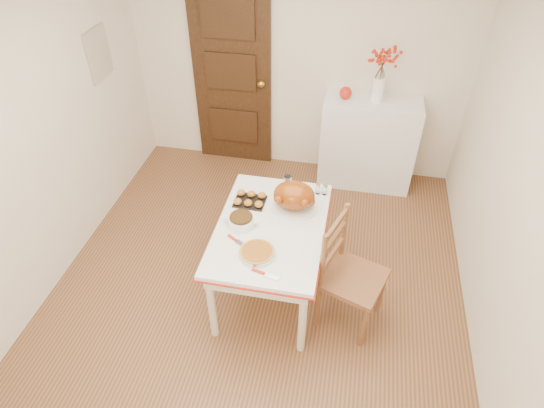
% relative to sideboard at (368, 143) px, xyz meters
% --- Properties ---
extents(floor, '(3.50, 4.00, 0.00)m').
position_rel_sideboard_xyz_m(floor, '(-0.82, -1.78, -0.49)').
color(floor, '#4F351B').
rests_on(floor, ground).
extents(wall_back, '(3.50, 0.00, 2.50)m').
position_rel_sideboard_xyz_m(wall_back, '(-0.82, 0.22, 0.76)').
color(wall_back, beige).
rests_on(wall_back, ground).
extents(wall_left, '(0.00, 4.00, 2.50)m').
position_rel_sideboard_xyz_m(wall_left, '(-2.57, -1.78, 0.76)').
color(wall_left, beige).
rests_on(wall_left, ground).
extents(wall_right, '(0.00, 4.00, 2.50)m').
position_rel_sideboard_xyz_m(wall_right, '(0.93, -1.78, 0.76)').
color(wall_right, beige).
rests_on(wall_right, ground).
extents(door_back, '(0.85, 0.06, 2.06)m').
position_rel_sideboard_xyz_m(door_back, '(-1.52, 0.19, 0.54)').
color(door_back, black).
rests_on(door_back, ground).
extents(photo_board, '(0.03, 0.35, 0.45)m').
position_rel_sideboard_xyz_m(photo_board, '(-2.55, -0.58, 1.01)').
color(photo_board, beige).
rests_on(photo_board, ground).
extents(sideboard, '(0.98, 0.44, 0.98)m').
position_rel_sideboard_xyz_m(sideboard, '(0.00, 0.00, 0.00)').
color(sideboard, white).
rests_on(sideboard, floor).
extents(kitchen_table, '(0.85, 1.23, 0.74)m').
position_rel_sideboard_xyz_m(kitchen_table, '(-0.70, -1.74, -0.12)').
color(kitchen_table, white).
rests_on(kitchen_table, floor).
extents(chair_oak, '(0.56, 0.56, 1.00)m').
position_rel_sideboard_xyz_m(chair_oak, '(-0.03, -1.92, 0.01)').
color(chair_oak, brown).
rests_on(chair_oak, floor).
extents(berry_vase, '(0.27, 0.27, 0.53)m').
position_rel_sideboard_xyz_m(berry_vase, '(0.02, 0.00, 0.75)').
color(berry_vase, white).
rests_on(berry_vase, sideboard).
extents(apple, '(0.12, 0.12, 0.12)m').
position_rel_sideboard_xyz_m(apple, '(-0.29, 0.00, 0.55)').
color(apple, red).
rests_on(apple, sideboard).
extents(turkey_platter, '(0.44, 0.38, 0.25)m').
position_rel_sideboard_xyz_m(turkey_platter, '(-0.56, -1.50, 0.37)').
color(turkey_platter, '#782F09').
rests_on(turkey_platter, kitchen_table).
extents(pumpkin_pie, '(0.33, 0.33, 0.05)m').
position_rel_sideboard_xyz_m(pumpkin_pie, '(-0.74, -2.06, 0.27)').
color(pumpkin_pie, '#935114').
rests_on(pumpkin_pie, kitchen_table).
extents(stuffing_dish, '(0.31, 0.27, 0.10)m').
position_rel_sideboard_xyz_m(stuffing_dish, '(-0.93, -1.77, 0.30)').
color(stuffing_dish, '#51350F').
rests_on(stuffing_dish, kitchen_table).
extents(rolls_tray, '(0.25, 0.20, 0.07)m').
position_rel_sideboard_xyz_m(rolls_tray, '(-0.93, -1.50, 0.28)').
color(rolls_tray, '#B8661F').
rests_on(rolls_tray, kitchen_table).
extents(pie_server, '(0.22, 0.11, 0.01)m').
position_rel_sideboard_xyz_m(pie_server, '(-0.64, -2.24, 0.25)').
color(pie_server, silver).
rests_on(pie_server, kitchen_table).
extents(carving_knife, '(0.23, 0.17, 0.01)m').
position_rel_sideboard_xyz_m(carving_knife, '(-0.89, -1.97, 0.25)').
color(carving_knife, silver).
rests_on(carving_knife, kitchen_table).
extents(drinking_glass, '(0.07, 0.07, 0.11)m').
position_rel_sideboard_xyz_m(drinking_glass, '(-0.66, -1.24, 0.30)').
color(drinking_glass, white).
rests_on(drinking_glass, kitchen_table).
extents(shaker_pair, '(0.10, 0.07, 0.10)m').
position_rel_sideboard_xyz_m(shaker_pair, '(-0.37, -1.27, 0.29)').
color(shaker_pair, white).
rests_on(shaker_pair, kitchen_table).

